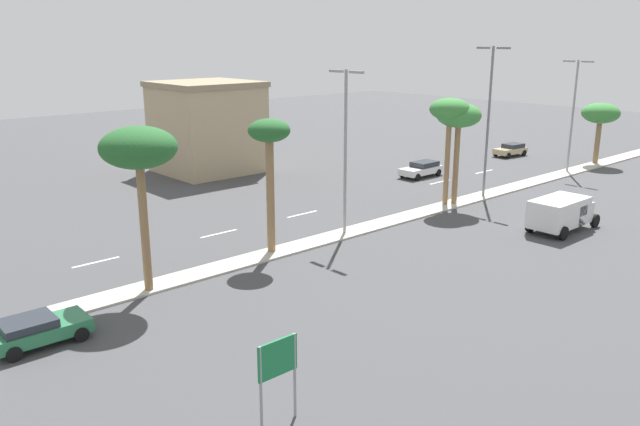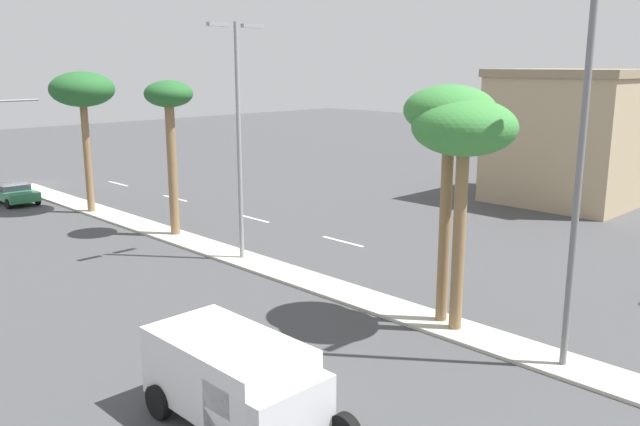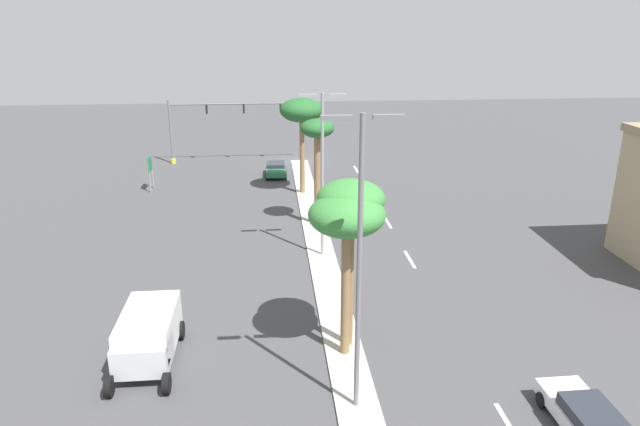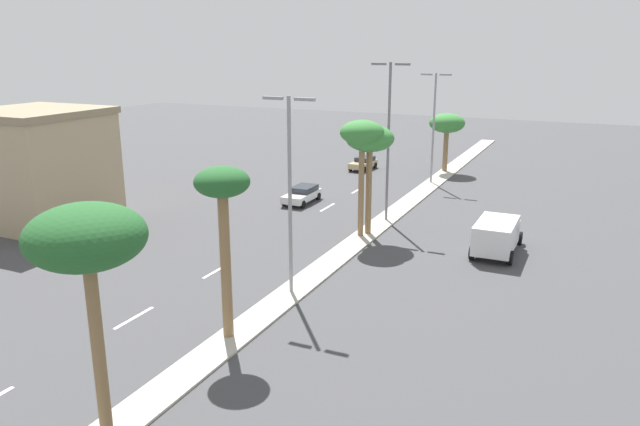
% 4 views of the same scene
% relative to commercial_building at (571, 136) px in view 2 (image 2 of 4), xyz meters
% --- Properties ---
extents(ground_plane, '(160.00, 160.00, 0.00)m').
position_rel_commercial_building_xyz_m(ground_plane, '(23.67, 2.75, -4.30)').
color(ground_plane, '#424244').
extents(median_curb, '(1.80, 86.36, 0.12)m').
position_rel_commercial_building_xyz_m(median_curb, '(23.67, 12.34, -4.24)').
color(median_curb, '#B7B2A3').
rests_on(median_curb, ground).
extents(lane_stripe_front, '(0.20, 2.80, 0.01)m').
position_rel_commercial_building_xyz_m(lane_stripe_front, '(17.99, -26.84, -4.30)').
color(lane_stripe_front, silver).
rests_on(lane_stripe_front, ground).
extents(lane_stripe_rear, '(0.20, 2.80, 0.01)m').
position_rel_commercial_building_xyz_m(lane_stripe_rear, '(17.99, -18.99, -4.30)').
color(lane_stripe_rear, silver).
rests_on(lane_stripe_rear, ground).
extents(lane_stripe_left, '(0.20, 2.80, 0.01)m').
position_rel_commercial_building_xyz_m(lane_stripe_left, '(17.99, -10.60, -4.30)').
color(lane_stripe_left, silver).
rests_on(lane_stripe_left, ground).
extents(lane_stripe_center, '(0.20, 2.80, 0.01)m').
position_rel_commercial_building_xyz_m(lane_stripe_center, '(17.99, -3.36, -4.30)').
color(lane_stripe_center, silver).
rests_on(lane_stripe_center, ground).
extents(commercial_building, '(8.68, 8.82, 8.57)m').
position_rel_commercial_building_xyz_m(commercial_building, '(0.00, 0.00, 0.00)').
color(commercial_building, tan).
rests_on(commercial_building, ground).
extents(palm_tree_trailing, '(3.75, 3.75, 8.35)m').
position_rel_commercial_building_xyz_m(palm_tree_trailing, '(24.05, -18.75, 2.98)').
color(palm_tree_trailing, olive).
rests_on(palm_tree_trailing, median_curb).
extents(palm_tree_inboard, '(2.45, 2.45, 7.97)m').
position_rel_commercial_building_xyz_m(palm_tree_inboard, '(23.44, -10.39, 2.48)').
color(palm_tree_inboard, olive).
rests_on(palm_tree_inboard, median_curb).
extents(palm_tree_right, '(3.04, 3.04, 8.12)m').
position_rel_commercial_building_xyz_m(palm_tree_right, '(23.41, 6.51, 2.85)').
color(palm_tree_right, olive).
rests_on(palm_tree_right, median_curb).
extents(palm_tree_mid, '(3.36, 3.36, 7.73)m').
position_rel_commercial_building_xyz_m(palm_tree_mid, '(23.68, 7.28, 2.43)').
color(palm_tree_mid, olive).
rests_on(palm_tree_mid, median_curb).
extents(street_lamp_front, '(2.90, 0.24, 10.54)m').
position_rel_commercial_building_xyz_m(street_lamp_front, '(23.63, -4.47, 1.94)').
color(street_lamp_front, gray).
rests_on(street_lamp_front, median_curb).
extents(street_lamp_leading, '(2.90, 0.24, 11.80)m').
position_rel_commercial_building_xyz_m(street_lamp_leading, '(23.73, 11.13, 2.59)').
color(street_lamp_leading, slate).
rests_on(street_lamp_leading, median_curb).
extents(sedan_green_inboard, '(2.10, 3.91, 1.25)m').
position_rel_commercial_building_xyz_m(sedan_green_inboard, '(26.29, -24.98, -3.61)').
color(sedan_green_inboard, '#287047').
rests_on(sedan_green_inboard, ground).
extents(box_truck, '(2.62, 5.55, 2.26)m').
position_rel_commercial_building_xyz_m(box_truck, '(32.67, 7.00, -3.04)').
color(box_truck, silver).
rests_on(box_truck, ground).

